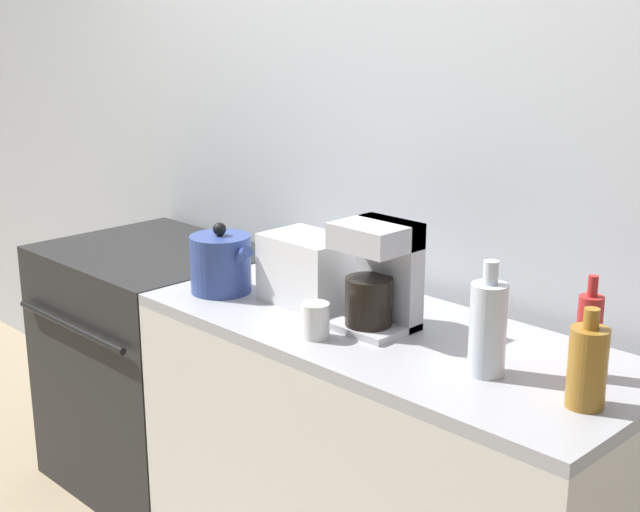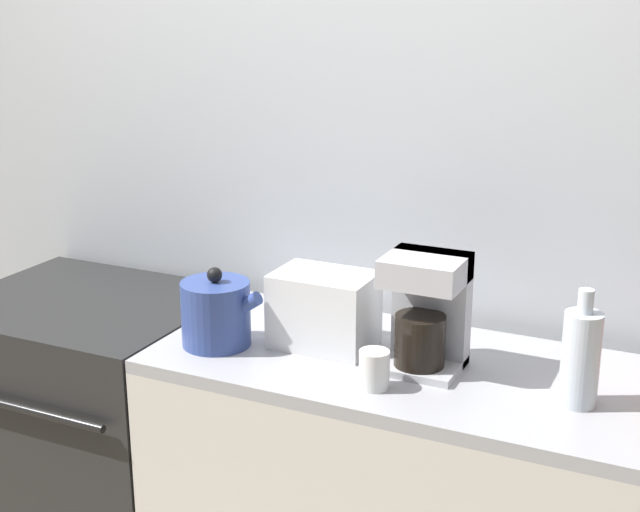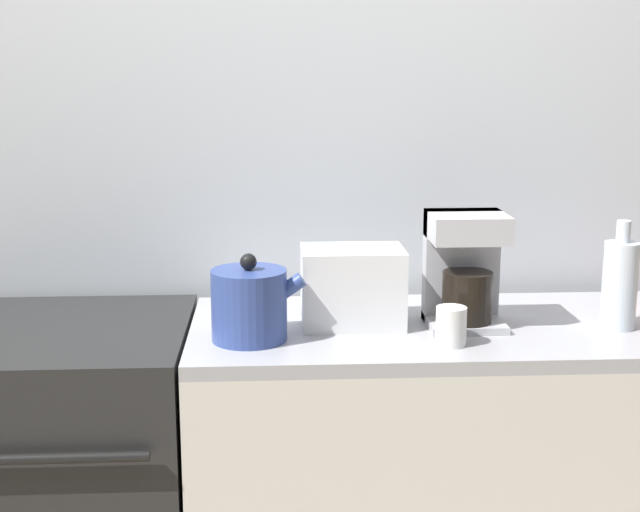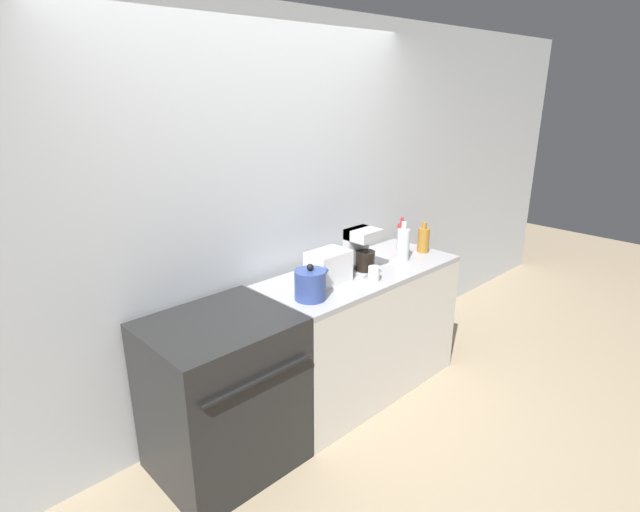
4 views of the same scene
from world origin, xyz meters
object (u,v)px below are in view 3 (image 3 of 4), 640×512
at_px(stove, 48,488).
at_px(kettle, 252,304).
at_px(toaster, 354,286).
at_px(coffee_maker, 466,267).
at_px(cup_white, 453,326).
at_px(bottle_clear, 621,283).

distance_m(stove, kettle, 0.79).
bearing_deg(kettle, toaster, 24.09).
relative_size(stove, toaster, 3.48).
height_order(kettle, coffee_maker, coffee_maker).
xyz_separation_m(stove, cup_white, (1.06, -0.20, 0.50)).
bearing_deg(cup_white, coffee_maker, 69.07).
height_order(stove, toaster, toaster).
xyz_separation_m(stove, kettle, (0.56, -0.13, 0.54)).
xyz_separation_m(kettle, toaster, (0.27, 0.12, 0.01)).
relative_size(toaster, bottle_clear, 0.94).
height_order(toaster, coffee_maker, coffee_maker).
height_order(kettle, toaster, kettle).
distance_m(kettle, cup_white, 0.50).
bearing_deg(coffee_maker, bottle_clear, -8.02).
bearing_deg(cup_white, toaster, 139.51).
height_order(coffee_maker, cup_white, coffee_maker).
bearing_deg(coffee_maker, stove, 178.82).
distance_m(stove, cup_white, 1.19).
bearing_deg(toaster, coffee_maker, -2.76).
bearing_deg(kettle, bottle_clear, 2.96).
xyz_separation_m(bottle_clear, cup_white, (-0.46, -0.12, -0.07)).
xyz_separation_m(toaster, cup_white, (0.23, -0.19, -0.06)).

